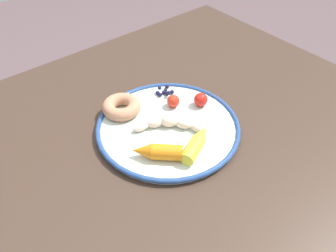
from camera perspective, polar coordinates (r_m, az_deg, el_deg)
The scene contains 9 objects.
dining_table at distance 0.93m, azimuth 1.67°, elevation -3.33°, with size 1.08×0.92×0.77m.
plate at distance 0.83m, azimuth -0.00°, elevation -0.15°, with size 0.35×0.35×0.02m.
banana at distance 0.82m, azimuth 0.15°, elevation 0.39°, with size 0.13×0.12×0.03m.
carrot_orange at distance 0.74m, azimuth -1.85°, elevation -4.28°, with size 0.10×0.10×0.03m.
carrot_yellow at distance 0.77m, azimuth 4.77°, elevation -2.83°, with size 0.12×0.08×0.03m.
donut at distance 0.87m, azimuth -7.71°, elevation 3.17°, with size 0.10×0.10×0.03m, color tan.
blueberry_pile at distance 0.92m, azimuth -0.54°, elevation 5.73°, with size 0.05×0.05×0.02m.
tomato_near at distance 0.88m, azimuth 5.25°, elevation 4.49°, with size 0.04×0.04×0.04m, color red.
tomato_mid at distance 0.88m, azimuth 0.87°, elevation 4.15°, with size 0.03×0.03×0.03m, color red.
Camera 1 is at (0.43, 0.48, 1.34)m, focal length 36.85 mm.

